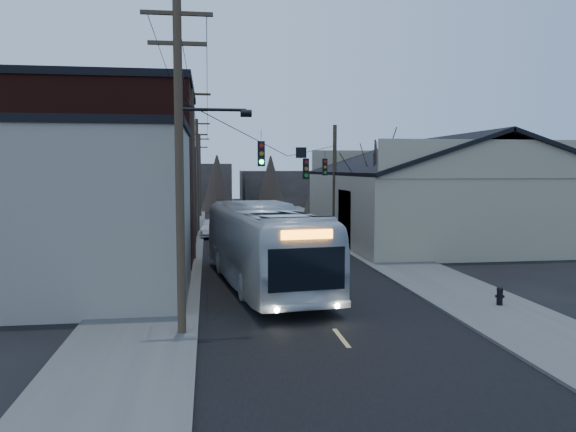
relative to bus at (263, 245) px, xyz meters
name	(u,v)px	position (x,y,z in m)	size (l,w,h in m)	color
ground	(358,360)	(1.67, -10.25, -1.88)	(160.00, 160.00, 0.00)	black
road_surface	(260,235)	(1.67, 19.75, -1.87)	(9.00, 110.00, 0.02)	black
sidewalk_left	(178,236)	(-4.83, 19.75, -1.82)	(4.00, 110.00, 0.12)	#474744
sidewalk_right	(338,233)	(8.17, 19.75, -1.82)	(4.00, 110.00, 0.12)	#474744
building_clapboard	(89,214)	(-7.33, -1.25, 1.62)	(8.00, 8.00, 7.00)	gray
building_brick	(109,175)	(-8.33, 9.75, 3.12)	(10.00, 12.00, 10.00)	black
building_left_far	(147,190)	(-7.83, 25.75, 1.62)	(9.00, 14.00, 7.00)	#332D29
warehouse	(439,204)	(14.67, 14.75, 0.82)	(16.16, 20.60, 7.73)	gray
building_far_left	(194,185)	(-4.33, 54.75, 1.12)	(10.00, 12.00, 6.00)	#332D29
building_far_right	(282,187)	(8.67, 59.75, 0.62)	(12.00, 14.00, 5.00)	#332D29
bare_tree	(375,196)	(8.17, 9.75, 1.72)	(0.40, 0.40, 7.20)	black
utility_lines	(223,174)	(-1.44, 13.89, 3.07)	(11.24, 45.28, 10.50)	#382B1E
bus	(263,245)	(0.00, 0.00, 0.00)	(3.16, 13.51, 3.76)	silver
parked_car	(213,228)	(-2.07, 18.86, -1.20)	(1.45, 4.15, 1.37)	#AAACB2
fire_hydrant	(500,295)	(8.63, -5.31, -1.37)	(0.35, 0.25, 0.73)	black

